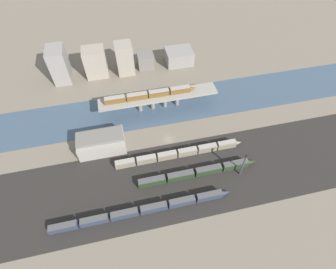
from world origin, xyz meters
TOP-DOWN VIEW (x-y plane):
  - ground_plane at (0.00, 0.00)m, footprint 400.00×400.00m
  - railbed_yard at (0.00, -24.00)m, footprint 280.00×42.00m
  - river_water at (0.00, 25.24)m, footprint 320.00×29.29m
  - bridge at (0.00, 25.24)m, footprint 67.78×9.27m
  - train_on_bridge at (-4.45, 25.24)m, footprint 52.53×2.96m
  - train_yard_near at (-19.80, -36.56)m, footprint 79.46×2.80m
  - train_yard_mid at (9.01, -23.76)m, footprint 58.88×3.08m
  - train_yard_far at (3.11, -11.24)m, footprint 65.70×2.77m
  - warehouse_building at (-34.24, 2.13)m, footprint 23.51×13.09m
  - signal_tower at (28.96, -27.98)m, footprint 1.00×0.77m
  - city_block_far_left at (-55.02, 64.25)m, footprint 10.36×14.61m
  - city_block_left at (-33.13, 64.22)m, footprint 13.85×11.62m
  - city_block_center at (-14.44, 63.12)m, footprint 10.75×11.09m
  - city_block_right at (-0.82, 65.91)m, footprint 10.32×9.83m
  - city_block_far_right at (22.41, 65.39)m, footprint 17.91×14.34m

SIDE VIEW (x-z plane):
  - ground_plane at x=0.00m, z-range 0.00..0.00m
  - river_water at x=0.00m, z-range 0.00..0.01m
  - railbed_yard at x=0.00m, z-range 0.00..0.01m
  - train_yard_near at x=-19.80m, z-range -0.03..3.71m
  - train_yard_mid at x=9.01m, z-range -0.04..3.83m
  - train_yard_far at x=3.11m, z-range -0.03..4.04m
  - city_block_right at x=-0.82m, z-range 0.00..9.21m
  - city_block_far_right at x=22.41m, z-range 0.00..9.47m
  - warehouse_building at x=-34.24m, z-range -0.25..9.93m
  - bridge at x=0.00m, z-range 3.05..12.08m
  - signal_tower at x=28.96m, z-range 0.10..15.76m
  - city_block_left at x=-33.13m, z-range 0.00..18.99m
  - city_block_center at x=-14.44m, z-range 0.00..20.51m
  - train_on_bridge at x=-4.45m, z-range 8.99..12.78m
  - city_block_far_left at x=-55.02m, z-range 0.00..22.34m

